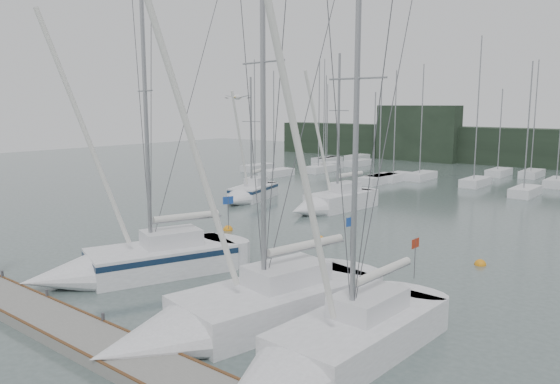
{
  "coord_description": "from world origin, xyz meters",
  "views": [
    {
      "loc": [
        14.83,
        -14.54,
        8.16
      ],
      "look_at": [
        -1.1,
        5.0,
        4.1
      ],
      "focal_mm": 35.0,
      "sensor_mm": 36.0,
      "label": 1
    }
  ],
  "objects_px": {
    "sailboat_mid_a": "(247,194)",
    "sailboat_mid_b": "(327,203)",
    "buoy_c": "(228,230)",
    "sailboat_near_center": "(222,318)",
    "sailboat_near_left": "(123,265)",
    "buoy_b": "(480,265)",
    "sailboat_near_right": "(321,355)",
    "buoy_a": "(320,240)"
  },
  "relations": [
    {
      "from": "sailboat_mid_a",
      "to": "buoy_a",
      "type": "relative_size",
      "value": 22.35
    },
    {
      "from": "sailboat_mid_b",
      "to": "sailboat_near_left",
      "type": "bearing_deg",
      "value": -78.3
    },
    {
      "from": "sailboat_near_left",
      "to": "buoy_b",
      "type": "xyz_separation_m",
      "value": [
        12.35,
        12.91,
        -0.65
      ]
    },
    {
      "from": "sailboat_mid_b",
      "to": "buoy_c",
      "type": "height_order",
      "value": "sailboat_mid_b"
    },
    {
      "from": "sailboat_near_left",
      "to": "sailboat_mid_b",
      "type": "bearing_deg",
      "value": 115.87
    },
    {
      "from": "sailboat_near_right",
      "to": "sailboat_mid_a",
      "type": "distance_m",
      "value": 30.44
    },
    {
      "from": "sailboat_near_left",
      "to": "sailboat_near_center",
      "type": "distance_m",
      "value": 8.28
    },
    {
      "from": "sailboat_mid_a",
      "to": "sailboat_mid_b",
      "type": "relative_size",
      "value": 0.87
    },
    {
      "from": "buoy_b",
      "to": "buoy_a",
      "type": "bearing_deg",
      "value": -174.84
    },
    {
      "from": "buoy_b",
      "to": "sailboat_near_center",
      "type": "bearing_deg",
      "value": -106.28
    },
    {
      "from": "sailboat_mid_a",
      "to": "buoy_c",
      "type": "height_order",
      "value": "sailboat_mid_a"
    },
    {
      "from": "sailboat_near_right",
      "to": "sailboat_near_left",
      "type": "bearing_deg",
      "value": 175.35
    },
    {
      "from": "sailboat_near_center",
      "to": "sailboat_near_right",
      "type": "bearing_deg",
      "value": 10.73
    },
    {
      "from": "sailboat_mid_b",
      "to": "buoy_b",
      "type": "xyz_separation_m",
      "value": [
        14.14,
        -6.82,
        -0.62
      ]
    },
    {
      "from": "sailboat_near_left",
      "to": "buoy_c",
      "type": "relative_size",
      "value": 22.99
    },
    {
      "from": "sailboat_mid_a",
      "to": "sailboat_mid_b",
      "type": "bearing_deg",
      "value": -11.9
    },
    {
      "from": "sailboat_near_left",
      "to": "sailboat_mid_b",
      "type": "distance_m",
      "value": 19.81
    },
    {
      "from": "sailboat_near_right",
      "to": "buoy_c",
      "type": "distance_m",
      "value": 19.79
    },
    {
      "from": "buoy_a",
      "to": "buoy_b",
      "type": "xyz_separation_m",
      "value": [
        9.43,
        0.85,
        0.0
      ]
    },
    {
      "from": "sailboat_near_right",
      "to": "buoy_b",
      "type": "bearing_deg",
      "value": 93.39
    },
    {
      "from": "sailboat_mid_b",
      "to": "buoy_c",
      "type": "xyz_separation_m",
      "value": [
        -1.45,
        -9.41,
        -0.62
      ]
    },
    {
      "from": "buoy_a",
      "to": "buoy_c",
      "type": "relative_size",
      "value": 0.78
    },
    {
      "from": "sailboat_mid_a",
      "to": "buoy_b",
      "type": "relative_size",
      "value": 18.65
    },
    {
      "from": "sailboat_near_left",
      "to": "buoy_b",
      "type": "relative_size",
      "value": 24.72
    },
    {
      "from": "buoy_b",
      "to": "buoy_c",
      "type": "distance_m",
      "value": 15.8
    },
    {
      "from": "sailboat_near_center",
      "to": "sailboat_near_left",
      "type": "bearing_deg",
      "value": -178.91
    },
    {
      "from": "sailboat_near_right",
      "to": "sailboat_mid_b",
      "type": "relative_size",
      "value": 1.18
    },
    {
      "from": "buoy_a",
      "to": "buoy_b",
      "type": "height_order",
      "value": "buoy_b"
    },
    {
      "from": "buoy_c",
      "to": "sailboat_near_left",
      "type": "bearing_deg",
      "value": -72.59
    },
    {
      "from": "sailboat_near_center",
      "to": "buoy_c",
      "type": "distance_m",
      "value": 16.44
    },
    {
      "from": "sailboat_near_left",
      "to": "sailboat_mid_a",
      "type": "xyz_separation_m",
      "value": [
        -9.7,
        19.18,
        -0.07
      ]
    },
    {
      "from": "buoy_c",
      "to": "sailboat_mid_a",
      "type": "bearing_deg",
      "value": 126.13
    },
    {
      "from": "sailboat_near_left",
      "to": "buoy_c",
      "type": "xyz_separation_m",
      "value": [
        -3.24,
        10.32,
        -0.65
      ]
    },
    {
      "from": "sailboat_near_center",
      "to": "buoy_c",
      "type": "relative_size",
      "value": 25.46
    },
    {
      "from": "sailboat_near_center",
      "to": "buoy_a",
      "type": "xyz_separation_m",
      "value": [
        -5.22,
        13.59,
        -0.6
      ]
    },
    {
      "from": "sailboat_mid_a",
      "to": "buoy_b",
      "type": "distance_m",
      "value": 22.94
    },
    {
      "from": "sailboat_near_left",
      "to": "buoy_a",
      "type": "relative_size",
      "value": 29.62
    },
    {
      "from": "buoy_a",
      "to": "buoy_b",
      "type": "distance_m",
      "value": 9.47
    },
    {
      "from": "sailboat_mid_b",
      "to": "sailboat_near_right",
      "type": "bearing_deg",
      "value": -49.6
    },
    {
      "from": "sailboat_mid_a",
      "to": "sailboat_near_right",
      "type": "bearing_deg",
      "value": -58.95
    },
    {
      "from": "sailboat_mid_b",
      "to": "buoy_a",
      "type": "relative_size",
      "value": 25.58
    },
    {
      "from": "sailboat_near_right",
      "to": "buoy_a",
      "type": "xyz_separation_m",
      "value": [
        -9.62,
        13.66,
        -0.56
      ]
    }
  ]
}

